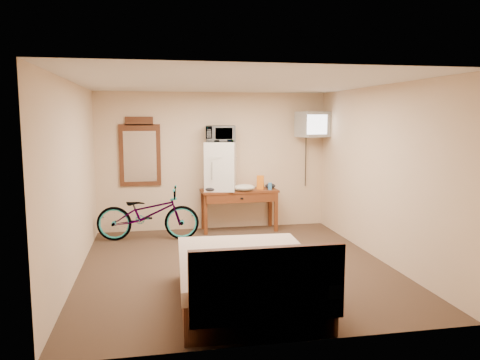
{
  "coord_description": "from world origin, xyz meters",
  "views": [
    {
      "loc": [
        -1.1,
        -6.19,
        2.04
      ],
      "look_at": [
        0.19,
        0.7,
        1.11
      ],
      "focal_mm": 35.0,
      "sensor_mm": 36.0,
      "label": 1
    }
  ],
  "objects_px": {
    "crt_television": "(313,124)",
    "bed": "(248,279)",
    "microwave": "(220,134)",
    "blue_cup": "(270,186)",
    "mini_fridge": "(221,166)",
    "bicycle": "(148,214)",
    "wall_mirror": "(140,153)",
    "desk": "(240,196)"
  },
  "relations": [
    {
      "from": "desk",
      "to": "microwave",
      "type": "bearing_deg",
      "value": 173.12
    },
    {
      "from": "bed",
      "to": "microwave",
      "type": "bearing_deg",
      "value": 86.66
    },
    {
      "from": "mini_fridge",
      "to": "bicycle",
      "type": "relative_size",
      "value": 0.51
    },
    {
      "from": "mini_fridge",
      "to": "microwave",
      "type": "bearing_deg",
      "value": 56.25
    },
    {
      "from": "mini_fridge",
      "to": "wall_mirror",
      "type": "relative_size",
      "value": 0.71
    },
    {
      "from": "crt_television",
      "to": "bed",
      "type": "height_order",
      "value": "crt_television"
    },
    {
      "from": "mini_fridge",
      "to": "bed",
      "type": "bearing_deg",
      "value": -93.34
    },
    {
      "from": "microwave",
      "to": "wall_mirror",
      "type": "height_order",
      "value": "wall_mirror"
    },
    {
      "from": "crt_television",
      "to": "wall_mirror",
      "type": "distance_m",
      "value": 3.17
    },
    {
      "from": "desk",
      "to": "microwave",
      "type": "xyz_separation_m",
      "value": [
        -0.34,
        0.04,
        1.13
      ]
    },
    {
      "from": "microwave",
      "to": "blue_cup",
      "type": "distance_m",
      "value": 1.3
    },
    {
      "from": "blue_cup",
      "to": "bicycle",
      "type": "distance_m",
      "value": 2.23
    },
    {
      "from": "microwave",
      "to": "bicycle",
      "type": "height_order",
      "value": "microwave"
    },
    {
      "from": "bed",
      "to": "crt_television",
      "type": "bearing_deg",
      "value": 60.69
    },
    {
      "from": "blue_cup",
      "to": "wall_mirror",
      "type": "xyz_separation_m",
      "value": [
        -2.3,
        0.34,
        0.62
      ]
    },
    {
      "from": "microwave",
      "to": "blue_cup",
      "type": "height_order",
      "value": "microwave"
    },
    {
      "from": "crt_television",
      "to": "bicycle",
      "type": "distance_m",
      "value": 3.36
    },
    {
      "from": "desk",
      "to": "crt_television",
      "type": "height_order",
      "value": "crt_television"
    },
    {
      "from": "blue_cup",
      "to": "bicycle",
      "type": "xyz_separation_m",
      "value": [
        -2.18,
        -0.29,
        -0.37
      ]
    },
    {
      "from": "desk",
      "to": "crt_television",
      "type": "bearing_deg",
      "value": 0.88
    },
    {
      "from": "microwave",
      "to": "wall_mirror",
      "type": "distance_m",
      "value": 1.47
    },
    {
      "from": "crt_television",
      "to": "bicycle",
      "type": "relative_size",
      "value": 0.39
    },
    {
      "from": "wall_mirror",
      "to": "bicycle",
      "type": "height_order",
      "value": "wall_mirror"
    },
    {
      "from": "desk",
      "to": "bed",
      "type": "distance_m",
      "value": 3.44
    },
    {
      "from": "wall_mirror",
      "to": "bed",
      "type": "relative_size",
      "value": 0.61
    },
    {
      "from": "mini_fridge",
      "to": "bicycle",
      "type": "height_order",
      "value": "mini_fridge"
    },
    {
      "from": "desk",
      "to": "blue_cup",
      "type": "height_order",
      "value": "blue_cup"
    },
    {
      "from": "crt_television",
      "to": "microwave",
      "type": "bearing_deg",
      "value": 179.35
    },
    {
      "from": "mini_fridge",
      "to": "bed",
      "type": "height_order",
      "value": "mini_fridge"
    },
    {
      "from": "crt_television",
      "to": "blue_cup",
      "type": "bearing_deg",
      "value": -174.19
    },
    {
      "from": "blue_cup",
      "to": "wall_mirror",
      "type": "bearing_deg",
      "value": 171.69
    },
    {
      "from": "mini_fridge",
      "to": "wall_mirror",
      "type": "distance_m",
      "value": 1.45
    },
    {
      "from": "bed",
      "to": "desk",
      "type": "bearing_deg",
      "value": 80.99
    },
    {
      "from": "desk",
      "to": "wall_mirror",
      "type": "distance_m",
      "value": 1.94
    },
    {
      "from": "bicycle",
      "to": "blue_cup",
      "type": "bearing_deg",
      "value": -76.44
    },
    {
      "from": "mini_fridge",
      "to": "crt_television",
      "type": "xyz_separation_m",
      "value": [
        1.71,
        -0.02,
        0.74
      ]
    },
    {
      "from": "wall_mirror",
      "to": "blue_cup",
      "type": "bearing_deg",
      "value": -8.31
    },
    {
      "from": "desk",
      "to": "bicycle",
      "type": "relative_size",
      "value": 0.82
    },
    {
      "from": "blue_cup",
      "to": "wall_mirror",
      "type": "distance_m",
      "value": 2.4
    },
    {
      "from": "bicycle",
      "to": "desk",
      "type": "bearing_deg",
      "value": -71.82
    },
    {
      "from": "microwave",
      "to": "wall_mirror",
      "type": "relative_size",
      "value": 0.42
    },
    {
      "from": "blue_cup",
      "to": "crt_television",
      "type": "bearing_deg",
      "value": 5.81
    }
  ]
}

